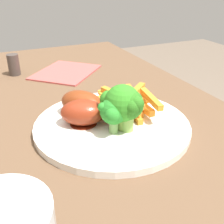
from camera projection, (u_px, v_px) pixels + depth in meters
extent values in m
cube|color=brown|center=(75.00, 134.00, 0.50)|extent=(1.18, 0.64, 0.03)
cylinder|color=#443122|center=(101.00, 132.00, 1.18)|extent=(0.06, 0.06, 0.67)
cylinder|color=white|center=(112.00, 125.00, 0.48)|extent=(0.27, 0.27, 0.01)
cylinder|color=#8EB64D|center=(122.00, 122.00, 0.46)|extent=(0.02, 0.02, 0.02)
sphere|color=#2E7F1F|center=(123.00, 103.00, 0.44)|extent=(0.06, 0.06, 0.06)
sphere|color=#2E7F1F|center=(122.00, 99.00, 0.46)|extent=(0.03, 0.03, 0.03)
sphere|color=#2E7F1F|center=(136.00, 104.00, 0.44)|extent=(0.02, 0.02, 0.02)
sphere|color=#2E7F1F|center=(118.00, 96.00, 0.45)|extent=(0.03, 0.03, 0.03)
sphere|color=#2E7F1F|center=(109.00, 99.00, 0.45)|extent=(0.03, 0.03, 0.03)
cylinder|color=#8CB755|center=(128.00, 123.00, 0.45)|extent=(0.02, 0.02, 0.03)
sphere|color=#296A1A|center=(128.00, 104.00, 0.44)|extent=(0.05, 0.05, 0.05)
sphere|color=#296A1A|center=(137.00, 104.00, 0.42)|extent=(0.02, 0.02, 0.02)
sphere|color=#296A1A|center=(132.00, 107.00, 0.42)|extent=(0.02, 0.02, 0.02)
sphere|color=#296A1A|center=(134.00, 101.00, 0.45)|extent=(0.02, 0.02, 0.02)
cylinder|color=#7FAD5E|center=(114.00, 126.00, 0.45)|extent=(0.01, 0.01, 0.02)
sphere|color=#278126|center=(114.00, 111.00, 0.44)|extent=(0.04, 0.04, 0.04)
sphere|color=#278126|center=(120.00, 104.00, 0.44)|extent=(0.02, 0.02, 0.02)
sphere|color=#278126|center=(116.00, 106.00, 0.45)|extent=(0.02, 0.02, 0.02)
sphere|color=#278126|center=(112.00, 115.00, 0.42)|extent=(0.02, 0.02, 0.02)
sphere|color=#278126|center=(102.00, 107.00, 0.43)|extent=(0.01, 0.01, 0.01)
cube|color=orange|center=(129.00, 109.00, 0.52)|extent=(0.11, 0.02, 0.01)
cube|color=orange|center=(115.00, 94.00, 0.52)|extent=(0.07, 0.03, 0.01)
cube|color=orange|center=(134.00, 104.00, 0.49)|extent=(0.04, 0.09, 0.01)
cube|color=orange|center=(135.00, 106.00, 0.51)|extent=(0.06, 0.03, 0.01)
cube|color=orange|center=(151.00, 99.00, 0.49)|extent=(0.08, 0.02, 0.01)
cube|color=orange|center=(127.00, 103.00, 0.52)|extent=(0.09, 0.02, 0.01)
cube|color=orange|center=(139.00, 104.00, 0.51)|extent=(0.09, 0.01, 0.01)
cube|color=orange|center=(126.00, 103.00, 0.50)|extent=(0.03, 0.10, 0.01)
cube|color=orange|center=(134.00, 96.00, 0.51)|extent=(0.10, 0.03, 0.01)
cube|color=orange|center=(126.00, 112.00, 0.51)|extent=(0.05, 0.07, 0.01)
cube|color=orange|center=(106.00, 101.00, 0.52)|extent=(0.09, 0.02, 0.01)
cube|color=orange|center=(104.00, 97.00, 0.51)|extent=(0.04, 0.09, 0.01)
cube|color=orange|center=(128.00, 103.00, 0.51)|extent=(0.01, 0.10, 0.01)
cube|color=orange|center=(130.00, 102.00, 0.51)|extent=(0.06, 0.03, 0.01)
cube|color=orange|center=(119.00, 104.00, 0.48)|extent=(0.07, 0.07, 0.01)
cube|color=orange|center=(130.00, 104.00, 0.51)|extent=(0.05, 0.05, 0.01)
cube|color=orange|center=(127.00, 108.00, 0.52)|extent=(0.08, 0.03, 0.01)
cube|color=orange|center=(136.00, 92.00, 0.54)|extent=(0.06, 0.06, 0.01)
cylinder|color=#5C190C|center=(83.00, 123.00, 0.48)|extent=(0.05, 0.05, 0.00)
ellipsoid|color=maroon|center=(83.00, 112.00, 0.47)|extent=(0.08, 0.09, 0.04)
cylinder|color=beige|center=(119.00, 114.00, 0.47)|extent=(0.03, 0.04, 0.01)
sphere|color=silver|center=(130.00, 114.00, 0.47)|extent=(0.02, 0.02, 0.02)
cylinder|color=#571E0C|center=(83.00, 114.00, 0.51)|extent=(0.04, 0.04, 0.00)
ellipsoid|color=maroon|center=(82.00, 103.00, 0.50)|extent=(0.10, 0.09, 0.05)
cylinder|color=beige|center=(116.00, 112.00, 0.47)|extent=(0.04, 0.04, 0.01)
sphere|color=silver|center=(128.00, 115.00, 0.46)|extent=(0.02, 0.02, 0.02)
cube|color=#B74C47|center=(66.00, 72.00, 0.75)|extent=(0.22, 0.22, 0.00)
cylinder|color=#423833|center=(14.00, 65.00, 0.73)|extent=(0.03, 0.03, 0.06)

